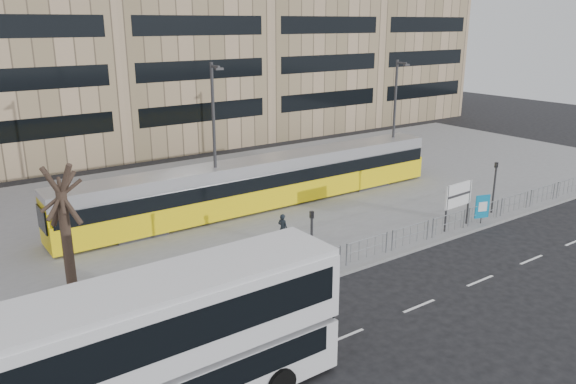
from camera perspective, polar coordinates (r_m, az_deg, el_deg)
ground at (r=27.67m, az=9.74°, el=-6.99°), size 120.00×120.00×0.00m
plaza at (r=36.47m, az=-3.65°, el=-0.71°), size 64.00×24.00×0.15m
kerb at (r=27.67m, az=9.68°, el=-6.81°), size 64.00×0.25×0.17m
building_row at (r=55.54m, az=-15.39°, el=18.22°), size 70.40×18.40×31.20m
pedestrian_barrier at (r=28.98m, az=11.95°, el=-3.90°), size 32.07×0.07×1.10m
road_markings at (r=26.05m, az=17.62°, el=-9.14°), size 62.00×0.12×0.01m
double_decker_bus at (r=16.79m, az=-12.55°, el=-14.91°), size 10.91×2.88×4.35m
tram at (r=34.42m, az=-2.46°, el=0.99°), size 25.61×2.59×3.02m
station_sign at (r=32.03m, az=16.92°, el=-0.47°), size 2.23×0.22×2.57m
ad_panel at (r=33.35m, az=19.13°, el=-1.44°), size 0.87×0.34×1.68m
pedestrian at (r=28.85m, az=-0.54°, el=-3.72°), size 0.55×0.66×1.56m
traffic_light_west at (r=24.67m, az=2.42°, el=-4.43°), size 0.19×0.22×3.10m
traffic_light_east at (r=35.20m, az=20.27°, el=1.08°), size 0.17×0.21×3.10m
lamp_post_west at (r=31.72m, az=-7.47°, el=5.61°), size 0.45×1.04×8.86m
lamp_post_east at (r=40.78m, az=10.81°, el=7.66°), size 0.45×1.04×8.44m
bare_tree at (r=24.19m, az=-22.43°, el=3.02°), size 4.42×4.42×7.70m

